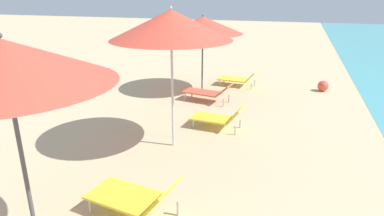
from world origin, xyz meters
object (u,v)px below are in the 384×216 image
at_px(lounger_second_shoreside, 135,197).
at_px(umbrella_third, 171,25).
at_px(umbrella_second, 4,62).
at_px(lounger_farthest_inland, 209,92).
at_px(lounger_third_shoreside, 218,117).
at_px(umbrella_farthest, 203,25).
at_px(beach_ball, 323,86).
at_px(lounger_farthest_shoreside, 239,78).

bearing_deg(lounger_second_shoreside, umbrella_third, -73.40).
distance_m(umbrella_second, lounger_farthest_inland, 7.19).
bearing_deg(umbrella_third, lounger_third_shoreside, 59.67).
distance_m(lounger_third_shoreside, umbrella_farthest, 3.80).
relative_size(umbrella_third, lounger_third_shoreside, 2.28).
bearing_deg(lounger_farthest_inland, lounger_second_shoreside, 103.46).
height_order(umbrella_second, beach_ball, umbrella_second).
bearing_deg(lounger_third_shoreside, umbrella_second, 81.69).
bearing_deg(umbrella_farthest, lounger_third_shoreside, -67.50).
height_order(lounger_second_shoreside, lounger_farthest_shoreside, lounger_second_shoreside).
bearing_deg(lounger_second_shoreside, umbrella_farthest, -73.27).
xyz_separation_m(lounger_third_shoreside, beach_ball, (2.64, 4.19, -0.11)).
height_order(lounger_farthest_inland, beach_ball, lounger_farthest_inland).
distance_m(umbrella_third, umbrella_farthest, 4.34).
distance_m(lounger_second_shoreside, umbrella_third, 3.35).
xyz_separation_m(umbrella_second, umbrella_farthest, (-0.12, 7.93, -0.37)).
bearing_deg(umbrella_second, umbrella_farthest, 90.87).
relative_size(lounger_second_shoreside, lounger_third_shoreside, 1.15).
xyz_separation_m(lounger_second_shoreside, lounger_farthest_shoreside, (0.23, 7.69, -0.05)).
bearing_deg(beach_ball, umbrella_third, -121.76).
distance_m(umbrella_third, lounger_farthest_inland, 3.91).
bearing_deg(lounger_farthest_shoreside, lounger_third_shoreside, 98.74).
distance_m(lounger_second_shoreside, umbrella_farthest, 7.04).
relative_size(umbrella_second, lounger_third_shoreside, 2.20).
relative_size(umbrella_third, beach_ball, 8.19).
height_order(lounger_farthest_shoreside, lounger_farthest_inland, lounger_farthest_inland).
height_order(umbrella_farthest, lounger_farthest_inland, umbrella_farthest).
height_order(umbrella_second, lounger_farthest_inland, umbrella_second).
relative_size(lounger_second_shoreside, beach_ball, 4.13).
bearing_deg(lounger_third_shoreside, lounger_farthest_inland, -63.97).
bearing_deg(umbrella_farthest, umbrella_third, -82.75).
xyz_separation_m(lounger_farthest_shoreside, beach_ball, (2.83, 0.19, -0.10)).
bearing_deg(lounger_farthest_shoreside, umbrella_second, 89.87).
distance_m(umbrella_third, lounger_farthest_shoreside, 5.74).
bearing_deg(lounger_third_shoreside, beach_ball, -117.28).
xyz_separation_m(umbrella_third, lounger_farthest_inland, (-0.03, 3.18, -2.27)).
bearing_deg(umbrella_second, lounger_farthest_shoreside, 83.88).
bearing_deg(lounger_farthest_shoreside, umbrella_third, 90.23).
distance_m(umbrella_second, umbrella_farthest, 7.94).
relative_size(lounger_farthest_inland, beach_ball, 4.38).
bearing_deg(lounger_farthest_inland, beach_ball, -136.48).
height_order(umbrella_third, lounger_third_shoreside, umbrella_third).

